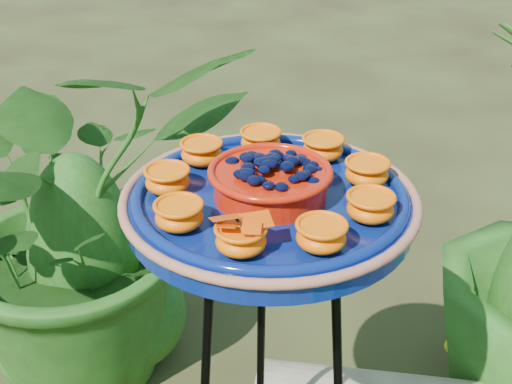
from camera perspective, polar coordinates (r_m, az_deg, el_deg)
tripod_stand at (r=1.28m, az=0.96°, el=-15.00°), size 0.37×0.37×0.84m
feeder_dish at (r=1.06m, az=1.12°, el=-0.44°), size 0.52×0.52×0.10m
shrub_back_left at (r=1.86m, az=-14.06°, el=-1.72°), size 1.13×1.11×0.95m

